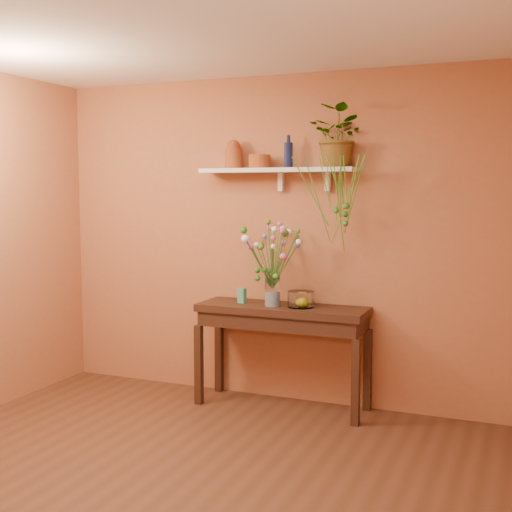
{
  "coord_description": "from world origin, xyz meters",
  "views": [
    {
      "loc": [
        1.98,
        -3.22,
        1.76
      ],
      "look_at": [
        0.0,
        1.55,
        1.25
      ],
      "focal_mm": 46.94,
      "sensor_mm": 36.0,
      "label": 1
    }
  ],
  "objects_px": {
    "terracotta_jug": "(233,155)",
    "spider_plant": "(339,136)",
    "sideboard": "(282,321)",
    "glass_bowl": "(301,300)",
    "bouquet": "(270,246)",
    "glass_vase": "(272,293)",
    "blue_bottle": "(288,155)"
  },
  "relations": [
    {
      "from": "sideboard",
      "to": "glass_bowl",
      "type": "distance_m",
      "value": 0.24
    },
    {
      "from": "sideboard",
      "to": "glass_bowl",
      "type": "bearing_deg",
      "value": -3.25
    },
    {
      "from": "glass_vase",
      "to": "bouquet",
      "type": "bearing_deg",
      "value": 166.27
    },
    {
      "from": "terracotta_jug",
      "to": "glass_bowl",
      "type": "relative_size",
      "value": 1.12
    },
    {
      "from": "blue_bottle",
      "to": "terracotta_jug",
      "type": "bearing_deg",
      "value": 178.45
    },
    {
      "from": "spider_plant",
      "to": "bouquet",
      "type": "relative_size",
      "value": 0.8
    },
    {
      "from": "bouquet",
      "to": "glass_vase",
      "type": "bearing_deg",
      "value": -13.73
    },
    {
      "from": "terracotta_jug",
      "to": "spider_plant",
      "type": "bearing_deg",
      "value": 0.16
    },
    {
      "from": "blue_bottle",
      "to": "sideboard",
      "type": "bearing_deg",
      "value": -91.33
    },
    {
      "from": "terracotta_jug",
      "to": "glass_bowl",
      "type": "bearing_deg",
      "value": -12.61
    },
    {
      "from": "spider_plant",
      "to": "bouquet",
      "type": "bearing_deg",
      "value": -160.37
    },
    {
      "from": "sideboard",
      "to": "spider_plant",
      "type": "xyz_separation_m",
      "value": [
        0.42,
        0.14,
        1.46
      ]
    },
    {
      "from": "blue_bottle",
      "to": "glass_bowl",
      "type": "relative_size",
      "value": 1.23
    },
    {
      "from": "terracotta_jug",
      "to": "glass_vase",
      "type": "distance_m",
      "value": 1.2
    },
    {
      "from": "glass_vase",
      "to": "bouquet",
      "type": "xyz_separation_m",
      "value": [
        -0.03,
        0.01,
        0.37
      ]
    },
    {
      "from": "blue_bottle",
      "to": "glass_vase",
      "type": "xyz_separation_m",
      "value": [
        -0.07,
        -0.17,
        -1.1
      ]
    },
    {
      "from": "bouquet",
      "to": "glass_bowl",
      "type": "relative_size",
      "value": 2.82
    },
    {
      "from": "glass_vase",
      "to": "bouquet",
      "type": "relative_size",
      "value": 0.42
    },
    {
      "from": "sideboard",
      "to": "spider_plant",
      "type": "relative_size",
      "value": 2.88
    },
    {
      "from": "sideboard",
      "to": "terracotta_jug",
      "type": "relative_size",
      "value": 5.79
    },
    {
      "from": "sideboard",
      "to": "bouquet",
      "type": "height_order",
      "value": "bouquet"
    },
    {
      "from": "terracotta_jug",
      "to": "glass_vase",
      "type": "bearing_deg",
      "value": -23.8
    },
    {
      "from": "spider_plant",
      "to": "blue_bottle",
      "type": "bearing_deg",
      "value": -177.81
    },
    {
      "from": "glass_bowl",
      "to": "sideboard",
      "type": "bearing_deg",
      "value": 176.75
    },
    {
      "from": "bouquet",
      "to": "glass_bowl",
      "type": "height_order",
      "value": "bouquet"
    },
    {
      "from": "glass_vase",
      "to": "glass_bowl",
      "type": "relative_size",
      "value": 1.18
    },
    {
      "from": "sideboard",
      "to": "glass_vase",
      "type": "bearing_deg",
      "value": -142.46
    },
    {
      "from": "sideboard",
      "to": "glass_vase",
      "type": "xyz_separation_m",
      "value": [
        -0.07,
        -0.05,
        0.23
      ]
    },
    {
      "from": "terracotta_jug",
      "to": "spider_plant",
      "type": "height_order",
      "value": "spider_plant"
    },
    {
      "from": "blue_bottle",
      "to": "glass_bowl",
      "type": "bearing_deg",
      "value": -39.73
    },
    {
      "from": "glass_bowl",
      "to": "spider_plant",
      "type": "bearing_deg",
      "value": 30.08
    },
    {
      "from": "sideboard",
      "to": "spider_plant",
      "type": "height_order",
      "value": "spider_plant"
    }
  ]
}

